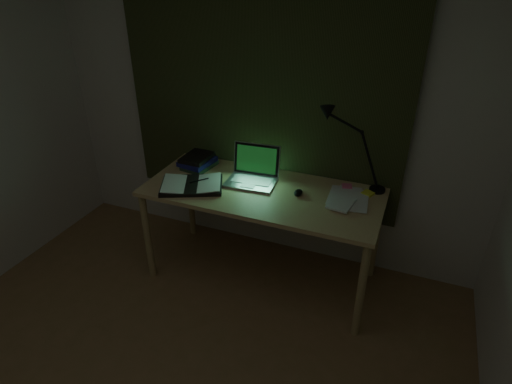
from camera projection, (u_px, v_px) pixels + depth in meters
wall_back at (262, 104)px, 3.24m from camera, size 3.50×0.00×2.50m
curtain at (260, 79)px, 3.11m from camera, size 2.20×0.06×2.00m
desk at (262, 235)px, 3.24m from camera, size 1.69×0.74×0.77m
laptop at (251, 168)px, 3.08m from camera, size 0.38×0.42×0.26m
open_textbook at (192, 185)px, 3.09m from camera, size 0.52×0.46×0.04m
book_stack at (198, 161)px, 3.36m from camera, size 0.22×0.26×0.10m
loose_papers at (335, 202)px, 2.89m from camera, size 0.36×0.38×0.02m
mouse at (298, 193)px, 2.99m from camera, size 0.06×0.09×0.03m
sticky_yellow at (368, 193)px, 3.00m from camera, size 0.10×0.10×0.02m
sticky_pink at (347, 186)px, 3.09m from camera, size 0.09×0.09×0.01m
desk_lamp at (383, 152)px, 2.89m from camera, size 0.45×0.38×0.60m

